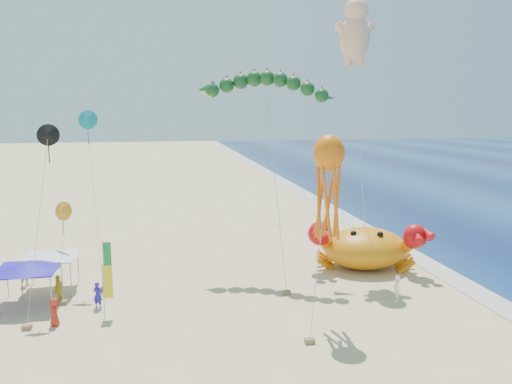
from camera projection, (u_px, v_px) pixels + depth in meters
ground at (293, 296)px, 31.81m from camera, size 320.00×320.00×0.00m
foam_strip at (462, 284)px, 34.07m from camera, size 320.00×320.00×0.00m
crab_inflatable at (366, 247)px, 37.29m from camera, size 8.54×6.94×3.74m
dragon_kite at (264, 90)px, 35.82m from camera, size 9.77×8.72×14.24m
cherub_kite at (355, 30)px, 36.33m from camera, size 2.26×2.81×19.87m
octopus_kite at (328, 180)px, 27.05m from camera, size 2.84×3.64×10.47m
canopy_blue at (27, 266)px, 30.10m from camera, size 3.85×3.85×2.71m
canopy_white at (50, 254)px, 32.58m from camera, size 3.50×3.50×2.71m
feather_flags at (47, 274)px, 29.89m from camera, size 8.15×5.43×3.20m
beachgoers at (100, 289)px, 30.71m from camera, size 24.05×8.13×1.80m
small_kites at (36, 189)px, 30.30m from camera, size 7.20×11.14×11.80m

